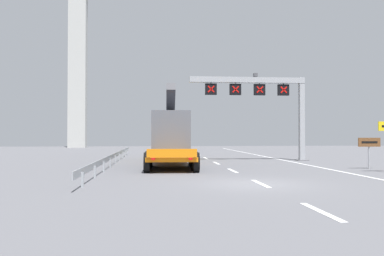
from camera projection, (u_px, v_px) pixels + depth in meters
name	position (u px, v px, depth m)	size (l,w,h in m)	color
ground	(255.00, 184.00, 16.40)	(112.00, 112.00, 0.00)	#5B5B60
lane_markings	(198.00, 155.00, 40.58)	(0.20, 63.11, 0.01)	silver
edge_line_right	(296.00, 163.00, 28.92)	(0.20, 63.00, 0.01)	silver
overhead_lane_gantry	(264.00, 95.00, 31.26)	(9.52, 0.90, 6.97)	#9EA0A5
heavy_haul_truck_orange	(170.00, 136.00, 28.79)	(3.29, 14.11, 5.30)	orange
tourist_info_sign_brown	(369.00, 145.00, 23.66)	(1.39, 0.15, 1.89)	#9EA0A5
guardrail_left	(115.00, 156.00, 27.86)	(0.13, 28.31, 0.76)	#999EA3
bridge_pylon_distant	(78.00, 20.00, 64.27)	(9.00, 2.00, 41.10)	#B7B7B2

